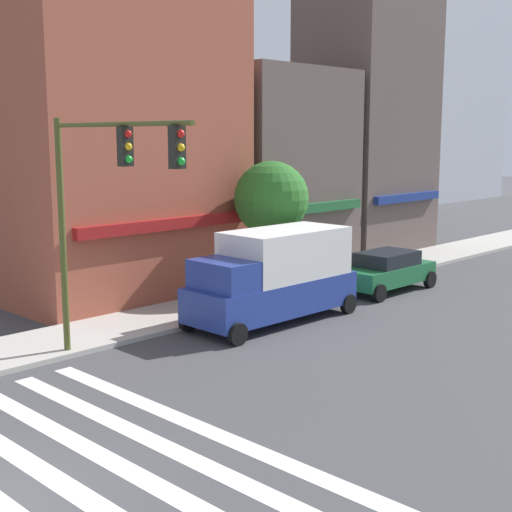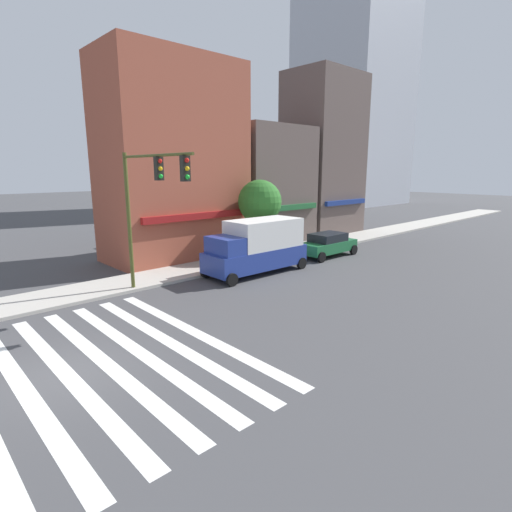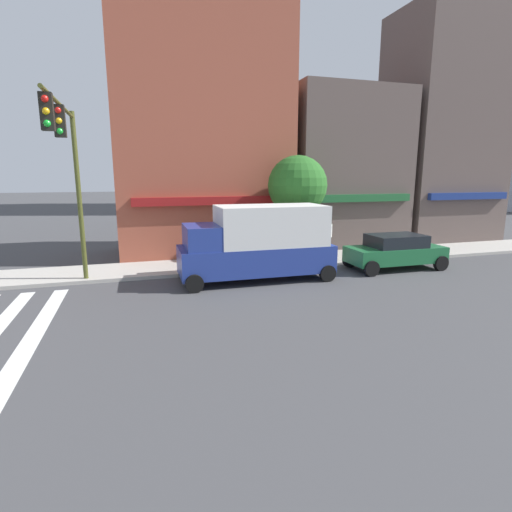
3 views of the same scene
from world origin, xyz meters
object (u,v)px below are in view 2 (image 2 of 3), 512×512
at_px(traffic_signal, 148,194).
at_px(sedan_green, 328,244).
at_px(box_truck_blue, 257,246).
at_px(street_tree, 260,202).
at_px(pedestrian_blue_shirt, 239,249).
at_px(pedestrian_white_shirt, 274,237).

relative_size(traffic_signal, sedan_green, 1.49).
bearing_deg(sedan_green, box_truck_blue, -179.41).
relative_size(box_truck_blue, street_tree, 1.24).
xyz_separation_m(traffic_signal, pedestrian_blue_shirt, (6.96, 2.18, -3.71)).
distance_m(box_truck_blue, pedestrian_blue_shirt, 1.96).
height_order(traffic_signal, pedestrian_white_shirt, traffic_signal).
xyz_separation_m(box_truck_blue, pedestrian_white_shirt, (5.09, 3.70, -0.51)).
bearing_deg(pedestrian_white_shirt, street_tree, -177.83).
bearing_deg(pedestrian_white_shirt, pedestrian_blue_shirt, -179.14).
height_order(sedan_green, pedestrian_blue_shirt, pedestrian_blue_shirt).
bearing_deg(pedestrian_blue_shirt, street_tree, 4.35).
xyz_separation_m(sedan_green, pedestrian_blue_shirt, (-6.34, 1.87, 0.23)).
distance_m(sedan_green, pedestrian_white_shirt, 3.98).
bearing_deg(pedestrian_white_shirt, traffic_signal, 179.06).
bearing_deg(pedestrian_blue_shirt, traffic_signal, -177.60).
height_order(sedan_green, street_tree, street_tree).
relative_size(traffic_signal, pedestrian_blue_shirt, 3.71).
relative_size(sedan_green, pedestrian_blue_shirt, 2.50).
relative_size(sedan_green, street_tree, 0.88).
height_order(sedan_green, pedestrian_white_shirt, pedestrian_white_shirt).
relative_size(box_truck_blue, sedan_green, 1.41).
xyz_separation_m(sedan_green, pedestrian_white_shirt, (-1.47, 3.70, 0.23)).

